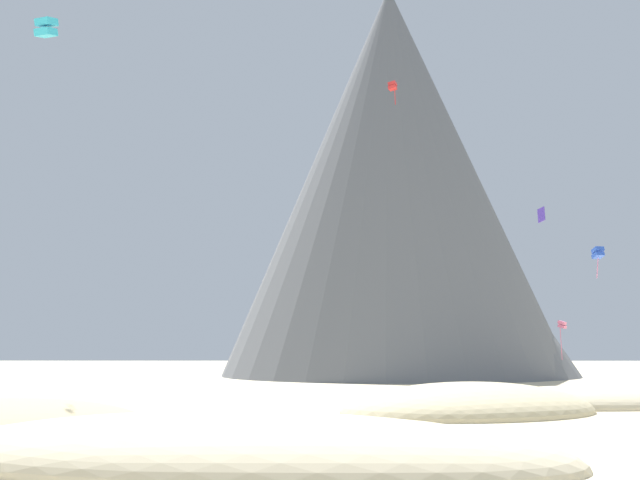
# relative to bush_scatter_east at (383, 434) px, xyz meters

# --- Properties ---
(ground_plane) EXTENTS (400.00, 400.00, 0.00)m
(ground_plane) POSITION_rel_bush_scatter_east_xyz_m (-2.63, -4.26, -0.32)
(ground_plane) COLOR beige
(dune_foreground_right) EXTENTS (22.42, 19.91, 4.16)m
(dune_foreground_right) POSITION_rel_bush_scatter_east_xyz_m (6.90, 15.28, -0.32)
(dune_foreground_right) COLOR beige
(dune_foreground_right) RESTS_ON ground_plane
(dune_midground) EXTENTS (26.74, 12.08, 3.09)m
(dune_midground) POSITION_rel_bush_scatter_east_xyz_m (17.38, 21.32, -0.32)
(dune_midground) COLOR beige
(dune_midground) RESTS_ON ground_plane
(dune_back_low) EXTENTS (27.49, 14.57, 3.93)m
(dune_back_low) POSITION_rel_bush_scatter_east_xyz_m (-6.09, -7.22, -0.32)
(dune_back_low) COLOR beige
(dune_back_low) RESTS_ON ground_plane
(bush_scatter_east) EXTENTS (2.26, 2.26, 0.64)m
(bush_scatter_east) POSITION_rel_bush_scatter_east_xyz_m (0.00, 0.00, 0.00)
(bush_scatter_east) COLOR #477238
(bush_scatter_east) RESTS_ON ground_plane
(bush_mid_center) EXTENTS (2.71, 2.71, 0.94)m
(bush_mid_center) POSITION_rel_bush_scatter_east_xyz_m (-14.66, -8.10, 0.15)
(bush_mid_center) COLOR #477238
(bush_mid_center) RESTS_ON ground_plane
(bush_far_right) EXTENTS (2.13, 2.13, 0.48)m
(bush_far_right) POSITION_rel_bush_scatter_east_xyz_m (-6.35, 2.15, -0.08)
(bush_far_right) COLOR #477238
(bush_far_right) RESTS_ON ground_plane
(bush_ridge_crest) EXTENTS (2.28, 2.28, 1.03)m
(bush_ridge_crest) POSITION_rel_bush_scatter_east_xyz_m (3.38, 18.46, 0.20)
(bush_ridge_crest) COLOR #477238
(bush_ridge_crest) RESTS_ON ground_plane
(bush_far_left) EXTENTS (3.71, 3.71, 0.96)m
(bush_far_left) POSITION_rel_bush_scatter_east_xyz_m (5.07, 11.78, 0.16)
(bush_far_left) COLOR #477238
(bush_far_left) RESTS_ON ground_plane
(rock_massif) EXTENTS (72.64, 72.64, 61.90)m
(rock_massif) POSITION_rel_bush_scatter_east_xyz_m (8.98, 80.35, 27.11)
(rock_massif) COLOR slate
(rock_massif) RESTS_ON ground_plane
(kite_red_high) EXTENTS (1.10, 1.07, 2.57)m
(kite_red_high) POSITION_rel_bush_scatter_east_xyz_m (4.40, 42.48, 31.86)
(kite_red_high) COLOR red
(kite_rainbow_low) EXTENTS (1.14, 1.13, 4.56)m
(kite_rainbow_low) POSITION_rel_bush_scatter_east_xyz_m (24.67, 52.96, 6.49)
(kite_rainbow_low) COLOR #E5668C
(kite_blue_low) EXTENTS (1.02, 1.08, 2.90)m
(kite_blue_low) POSITION_rel_bush_scatter_east_xyz_m (22.20, 32.93, 12.60)
(kite_blue_low) COLOR blue
(kite_cyan_high) EXTENTS (1.51, 1.56, 1.54)m
(kite_cyan_high) POSITION_rel_bush_scatter_east_xyz_m (-22.57, 14.35, 26.56)
(kite_cyan_high) COLOR #33BCDB
(kite_indigo_mid) EXTENTS (0.42, 0.98, 1.31)m
(kite_indigo_mid) POSITION_rel_bush_scatter_east_xyz_m (14.85, 24.70, 14.78)
(kite_indigo_mid) COLOR #5138B2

